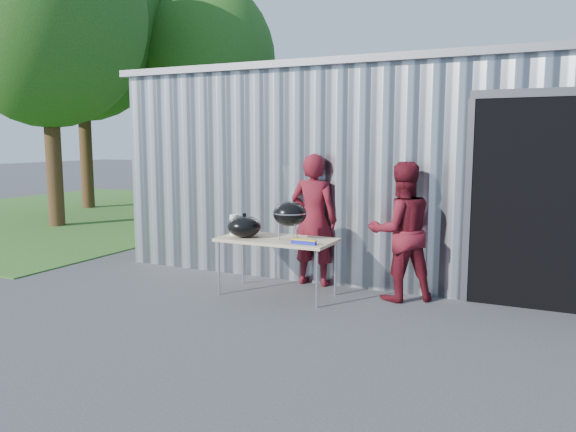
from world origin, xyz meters
The scene contains 14 objects.
ground centered at (0.00, 0.00, 0.00)m, with size 80.00×80.00×0.00m, color #39393C.
building centered at (0.92, 4.59, 1.54)m, with size 8.20×6.20×3.10m.
grass_patch centered at (-9.00, 6.00, 0.01)m, with size 10.00×12.00×0.02m, color #2D591E.
tree_left centered at (-7.50, 4.00, 4.86)m, with size 4.50×4.50×7.46m.
tree_mid centered at (-9.50, 7.00, 5.43)m, with size 5.03×5.03×8.33m.
tree_far centered at (-6.50, 9.00, 4.34)m, with size 4.02×4.02×6.66m.
folding_table centered at (-0.19, 0.93, 0.71)m, with size 1.50×0.75×0.75m.
kettle_grill centered at (0.01, 0.90, 1.17)m, with size 0.43×0.43×0.93m.
grill_lid centered at (-0.62, 0.83, 0.89)m, with size 0.44×0.44×0.32m.
paper_towels centered at (-0.80, 0.88, 0.89)m, with size 0.12×0.12×0.28m, color white.
white_tub centered at (-0.74, 1.11, 0.80)m, with size 0.20×0.15×0.10m, color white.
foil_box centered at (0.30, 0.68, 0.78)m, with size 0.32×0.05×0.06m.
person_cook centered at (0.03, 1.64, 0.91)m, with size 0.67×0.44×1.83m, color maroon.
person_bystander centered at (1.31, 1.41, 0.87)m, with size 0.85×0.66×1.75m, color maroon.
Camera 1 is at (3.00, -5.46, 2.01)m, focal length 35.00 mm.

